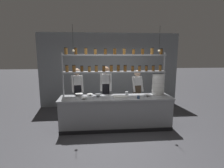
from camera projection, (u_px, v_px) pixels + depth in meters
name	position (u px, v px, depth m)	size (l,w,h in m)	color
ground_plane	(116.00, 127.00, 5.12)	(40.00, 40.00, 0.00)	#3D3D42
back_wall	(110.00, 70.00, 7.06)	(5.58, 0.12, 2.93)	gray
prep_counter	(116.00, 112.00, 5.04)	(3.18, 0.76, 0.92)	gray
spice_shelf_unit	(114.00, 65.00, 5.13)	(3.06, 0.28, 2.31)	#999BA0
chef_left	(77.00, 91.00, 5.54)	(0.40, 0.32, 1.68)	black
chef_center	(106.00, 89.00, 5.55)	(0.38, 0.32, 1.74)	black
chef_right	(137.00, 91.00, 5.81)	(0.39, 0.32, 1.60)	black
container_stack	(158.00, 84.00, 5.24)	(0.38, 0.38, 0.61)	white
cutting_board	(120.00, 97.00, 4.95)	(0.40, 0.26, 0.02)	silver
prep_bowl_near_left	(85.00, 98.00, 4.71)	(0.16, 0.16, 0.04)	silver
prep_bowl_center_front	(90.00, 95.00, 5.15)	(0.17, 0.17, 0.05)	silver
prep_bowl_center_back	(98.00, 95.00, 5.01)	(0.23, 0.23, 0.06)	silver
prep_bowl_near_right	(147.00, 95.00, 5.03)	(0.18, 0.18, 0.05)	white
prep_bowl_far_left	(79.00, 95.00, 5.11)	(0.23, 0.23, 0.06)	white
serving_cup_front	(138.00, 97.00, 4.78)	(0.08, 0.08, 0.08)	#334C70
serving_cup_by_board	(127.00, 93.00, 5.22)	(0.09, 0.09, 0.10)	#B2B7BC
pendant_light_row	(117.00, 49.00, 4.74)	(2.42, 0.07, 0.71)	black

